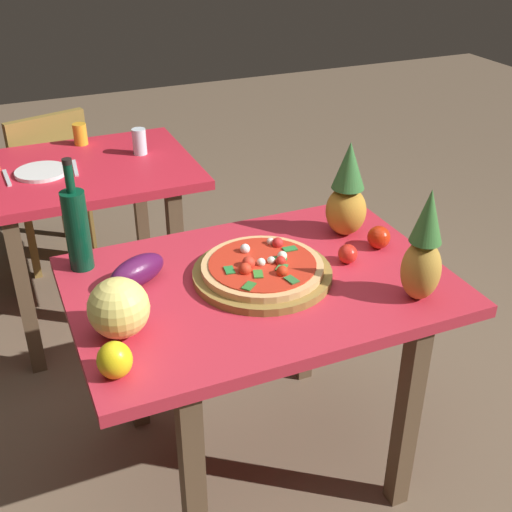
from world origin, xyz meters
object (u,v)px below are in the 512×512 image
object	(u,v)px
pizza	(263,266)
tomato_by_bottle	(348,254)
pineapple_right	(347,194)
melon	(119,308)
tomato_beside_pepper	(354,207)
drinking_glass_water	(139,142)
tomato_at_corner	(379,237)
dinner_plate	(41,172)
eggplant	(137,271)
display_table	(260,308)
bell_pepper	(115,360)
knife_utensil	(75,168)
dining_chair	(46,180)
wine_bottle	(77,228)
fork_utensil	(7,178)
background_table	(82,192)
drinking_glass_juice	(80,134)
pineapple_left	(424,251)
pizza_board	(262,274)

from	to	relation	value
pizza	tomato_by_bottle	xyz separation A→B (m)	(0.29, -0.02, -0.01)
pineapple_right	melon	distance (m)	0.90
tomato_beside_pepper	drinking_glass_water	bearing A→B (deg)	121.37
tomato_at_corner	dinner_plate	size ratio (longest dim) A/B	0.35
eggplant	display_table	bearing A→B (deg)	-19.83
pineapple_right	bell_pepper	xyz separation A→B (m)	(-0.91, -0.44, -0.10)
eggplant	knife_utensil	xyz separation A→B (m)	(-0.02, 1.02, -0.04)
knife_utensil	dinner_plate	bearing A→B (deg)	-174.54
tomato_at_corner	dining_chair	bearing A→B (deg)	117.53
pizza	bell_pepper	bearing A→B (deg)	-151.64
dinner_plate	drinking_glass_water	bearing A→B (deg)	8.27
wine_bottle	knife_utensil	size ratio (longest dim) A/B	2.04
dinner_plate	fork_utensil	xyz separation A→B (m)	(-0.14, 0.00, -0.00)
background_table	melon	world-z (taller)	melon
background_table	eggplant	xyz separation A→B (m)	(0.00, -1.03, 0.16)
bell_pepper	background_table	bearing A→B (deg)	83.83
dinner_plate	tomato_beside_pepper	bearing A→B (deg)	-40.55
display_table	melon	world-z (taller)	melon
bell_pepper	knife_utensil	distance (m)	1.42
background_table	drinking_glass_water	xyz separation A→B (m)	(0.29, 0.05, 0.18)
background_table	dinner_plate	distance (m)	0.20
pineapple_right	fork_utensil	xyz separation A→B (m)	(-1.05, 0.98, -0.15)
display_table	fork_utensil	bearing A→B (deg)	119.43
drinking_glass_juice	drinking_glass_water	xyz separation A→B (m)	(0.22, -0.23, 0.01)
melon	tomato_at_corner	xyz separation A→B (m)	(0.91, 0.14, -0.05)
pineapple_right	bell_pepper	bearing A→B (deg)	-154.00
background_table	tomato_by_bottle	world-z (taller)	tomato_by_bottle
dining_chair	display_table	bearing A→B (deg)	88.01
pineapple_left	tomato_at_corner	world-z (taller)	pineapple_left
pizza	pineapple_right	xyz separation A→B (m)	(0.38, 0.16, 0.11)
pizza_board	eggplant	world-z (taller)	eggplant
pizza_board	melon	size ratio (longest dim) A/B	2.60
pizza_board	bell_pepper	bearing A→B (deg)	-151.62
pineapple_right	dinner_plate	bearing A→B (deg)	132.87
fork_utensil	knife_utensil	xyz separation A→B (m)	(0.28, 0.00, 0.00)
background_table	pineapple_right	distance (m)	1.27
pizza_board	wine_bottle	size ratio (longest dim) A/B	1.18
pizza_board	tomato_at_corner	distance (m)	0.44
display_table	tomato_at_corner	distance (m)	0.47
background_table	wine_bottle	world-z (taller)	wine_bottle
pineapple_right	drinking_glass_juice	distance (m)	1.45
dining_chair	pizza	xyz separation A→B (m)	(0.46, -1.75, 0.32)
pizza_board	knife_utensil	xyz separation A→B (m)	(-0.38, 1.14, -0.01)
display_table	fork_utensil	xyz separation A→B (m)	(-0.65, 1.15, 0.11)
pineapple_left	pineapple_right	distance (m)	0.44
pineapple_right	drinking_glass_juice	world-z (taller)	pineapple_right
tomato_by_bottle	dinner_plate	world-z (taller)	tomato_by_bottle
bell_pepper	drinking_glass_juice	distance (m)	1.73
dining_chair	dinner_plate	size ratio (longest dim) A/B	3.86
pizza_board	knife_utensil	distance (m)	1.20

